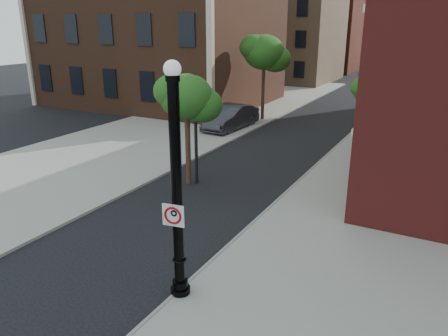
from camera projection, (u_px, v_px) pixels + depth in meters
The scene contains 16 objects.
ground at pixel (130, 268), 13.24m from camera, with size 120.00×120.00×0.00m, color black.
sidewalk_right at pixel (390, 193), 18.83m from camera, with size 8.00×60.00×0.12m, color gray.
sidewalk_left at pixel (195, 121), 32.27m from camera, with size 10.00×50.00×0.12m, color gray.
curb_edge at pixel (302, 178), 20.61m from camera, with size 0.10×60.00×0.14m, color gray.
victorian_building at pixel (161, 1), 37.61m from camera, with size 18.60×14.60×17.95m.
bg_building_tan_a at pixel (286, 30), 53.34m from camera, with size 12.00×12.00×12.00m, color #997753.
bg_building_red at pixel (319, 35), 65.31m from camera, with size 12.00×12.00×10.00m, color #5E2516.
lamppost at pixel (177, 198), 10.98m from camera, with size 0.53×0.53×6.30m.
no_parking_sign at pixel (173, 215), 10.99m from camera, with size 0.59×0.14×0.60m.
parked_car at pixel (231, 117), 29.82m from camera, with size 1.77×5.08×1.67m, color #29292E.
traffic_signal_left at pixel (195, 112), 19.08m from camera, with size 0.35×0.42×4.95m.
traffic_signal_right at pixel (365, 116), 18.53m from camera, with size 0.36×0.42×4.90m.
utility_pole at pixel (358, 139), 16.85m from camera, with size 0.11×0.11×5.56m, color #999999.
street_tree_a at pixel (188, 98), 18.92m from camera, with size 2.77×2.50×4.99m.
street_tree_b at pixel (265, 53), 31.17m from camera, with size 3.45×3.12×6.21m.
street_tree_c at pixel (373, 93), 23.77m from camera, with size 2.38×2.15×4.29m.
Camera 1 is at (8.04, -8.78, 7.15)m, focal length 35.00 mm.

